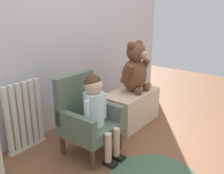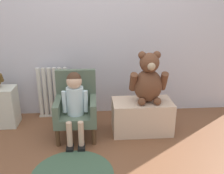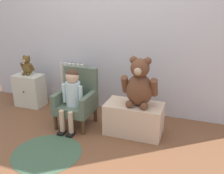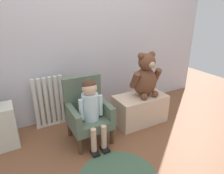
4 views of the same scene
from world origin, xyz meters
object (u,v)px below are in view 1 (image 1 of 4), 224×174
Objects in this scene: child_armchair at (86,117)px; child_figure at (96,105)px; low_bench at (131,107)px; radiator at (24,117)px; large_teddy_bear at (135,69)px.

child_figure reaches higher than child_armchair.
child_figure is 1.13× the size of low_bench.
radiator is 0.54m from child_armchair.
child_figure is (0.00, -0.11, 0.14)m from child_armchair.
child_armchair is 1.27× the size of large_teddy_bear.
radiator is 1.16× the size of large_teddy_bear.
radiator is 1.10m from low_bench.
child_figure is at bearing -170.46° from low_bench.
radiator is at bearing 123.74° from child_armchair.
child_armchair is 1.08× the size of low_bench.
child_figure is 0.76m from low_bench.
large_teddy_bear is (0.05, -0.01, 0.41)m from low_bench.
child_armchair is 0.71m from low_bench.
child_figure is at bearing -90.00° from child_armchair.
large_teddy_bear is at bearing -23.40° from radiator.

